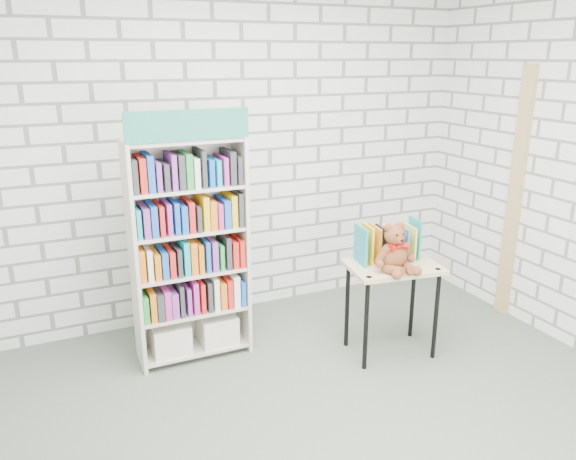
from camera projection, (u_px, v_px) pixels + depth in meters
name	position (u px, v px, depth m)	size (l,w,h in m)	color
ground	(331.00, 445.00, 3.25)	(4.50, 4.50, 0.00)	#505B4C
room_shell	(339.00, 137.00, 2.72)	(4.52, 4.02, 2.81)	silver
bookshelf	(189.00, 249.00, 4.01)	(0.82, 0.32, 1.83)	beige
display_table	(393.00, 277.00, 4.11)	(0.71, 0.54, 0.71)	tan
table_books	(388.00, 243.00, 4.13)	(0.48, 0.26, 0.27)	teal
teddy_bear	(395.00, 252.00, 3.93)	(0.32, 0.29, 0.35)	brown
door_trim	(515.00, 196.00, 4.64)	(0.05, 0.12, 2.10)	tan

